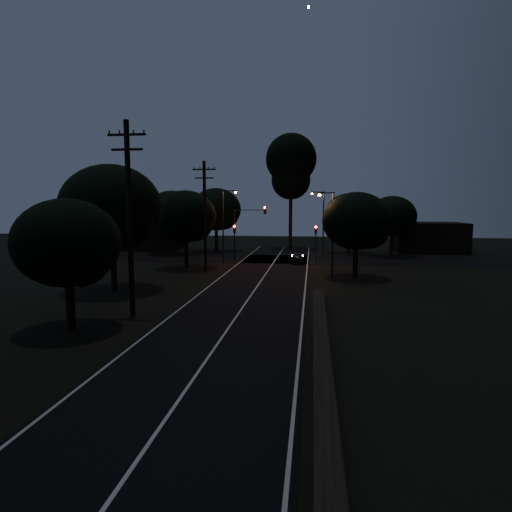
# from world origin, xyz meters

# --- Properties ---
(ground) EXTENTS (160.00, 160.00, 0.00)m
(ground) POSITION_xyz_m (0.00, 0.00, 0.00)
(ground) COLOR black
(road_surface) EXTENTS (60.00, 70.00, 0.03)m
(road_surface) POSITION_xyz_m (0.00, 31.12, 0.01)
(road_surface) COLOR black
(road_surface) RESTS_ON ground
(retaining_wall) EXTENTS (6.93, 26.00, 1.60)m
(retaining_wall) POSITION_xyz_m (7.74, 3.00, 0.62)
(retaining_wall) COLOR black
(retaining_wall) RESTS_ON ground
(utility_pole_mid) EXTENTS (2.20, 0.30, 11.00)m
(utility_pole_mid) POSITION_xyz_m (-6.00, 15.00, 5.74)
(utility_pole_mid) COLOR black
(utility_pole_mid) RESTS_ON ground
(utility_pole_far) EXTENTS (2.20, 0.30, 10.50)m
(utility_pole_far) POSITION_xyz_m (-6.00, 32.00, 5.48)
(utility_pole_far) COLOR black
(utility_pole_far) RESTS_ON ground
(tree_left_b) EXTENTS (5.26, 5.26, 6.69)m
(tree_left_b) POSITION_xyz_m (-7.81, 11.89, 4.34)
(tree_left_b) COLOR black
(tree_left_b) RESTS_ON ground
(tree_left_c) EXTENTS (7.38, 7.38, 9.33)m
(tree_left_c) POSITION_xyz_m (-10.24, 21.85, 6.03)
(tree_left_c) COLOR black
(tree_left_c) RESTS_ON ground
(tree_left_d) EXTENTS (6.18, 6.18, 7.84)m
(tree_left_d) POSITION_xyz_m (-8.28, 33.88, 5.08)
(tree_left_d) COLOR black
(tree_left_d) RESTS_ON ground
(tree_far_nw) EXTENTS (6.87, 6.87, 8.70)m
(tree_far_nw) POSITION_xyz_m (-8.76, 49.86, 5.64)
(tree_far_nw) COLOR black
(tree_far_nw) RESTS_ON ground
(tree_far_w) EXTENTS (6.46, 6.46, 8.23)m
(tree_far_w) POSITION_xyz_m (-13.77, 45.87, 5.35)
(tree_far_w) COLOR black
(tree_far_w) RESTS_ON ground
(tree_far_ne) EXTENTS (6.28, 6.28, 7.94)m
(tree_far_ne) POSITION_xyz_m (9.22, 49.87, 5.14)
(tree_far_ne) COLOR black
(tree_far_ne) RESTS_ON ground
(tree_far_e) EXTENTS (5.91, 5.91, 7.50)m
(tree_far_e) POSITION_xyz_m (14.21, 46.88, 4.86)
(tree_far_e) COLOR black
(tree_far_e) RESTS_ON ground
(tree_right_a) EXTENTS (5.90, 5.90, 7.49)m
(tree_right_a) POSITION_xyz_m (8.21, 29.88, 4.86)
(tree_right_a) COLOR black
(tree_right_a) RESTS_ON ground
(tall_pine) EXTENTS (7.32, 7.32, 16.64)m
(tall_pine) POSITION_xyz_m (1.00, 55.00, 12.01)
(tall_pine) COLOR black
(tall_pine) RESTS_ON ground
(building_left) EXTENTS (10.00, 8.00, 4.40)m
(building_left) POSITION_xyz_m (-20.00, 52.00, 2.20)
(building_left) COLOR black
(building_left) RESTS_ON ground
(building_right) EXTENTS (9.00, 7.00, 4.00)m
(building_right) POSITION_xyz_m (20.00, 53.00, 2.00)
(building_right) COLOR black
(building_right) RESTS_ON ground
(signal_left) EXTENTS (0.28, 0.35, 4.10)m
(signal_left) POSITION_xyz_m (-4.60, 39.99, 2.84)
(signal_left) COLOR black
(signal_left) RESTS_ON ground
(signal_right) EXTENTS (0.28, 0.35, 4.10)m
(signal_right) POSITION_xyz_m (4.60, 39.99, 2.84)
(signal_right) COLOR black
(signal_right) RESTS_ON ground
(signal_mast) EXTENTS (3.70, 0.35, 6.25)m
(signal_mast) POSITION_xyz_m (-2.91, 39.99, 4.34)
(signal_mast) COLOR black
(signal_mast) RESTS_ON ground
(streetlight_a) EXTENTS (1.66, 0.26, 8.00)m
(streetlight_a) POSITION_xyz_m (-5.31, 38.00, 4.64)
(streetlight_a) COLOR black
(streetlight_a) RESTS_ON ground
(streetlight_b) EXTENTS (1.66, 0.26, 8.00)m
(streetlight_b) POSITION_xyz_m (5.31, 44.00, 4.64)
(streetlight_b) COLOR black
(streetlight_b) RESTS_ON ground
(streetlight_c) EXTENTS (1.46, 0.26, 7.50)m
(streetlight_c) POSITION_xyz_m (5.83, 30.00, 4.35)
(streetlight_c) COLOR black
(streetlight_c) RESTS_ON ground
(car) EXTENTS (1.53, 3.48, 1.16)m
(car) POSITION_xyz_m (2.64, 39.03, 0.58)
(car) COLOR black
(car) RESTS_ON ground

